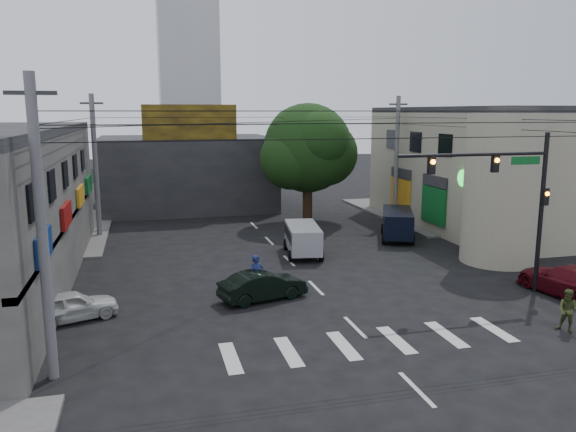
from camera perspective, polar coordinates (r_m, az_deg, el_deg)
name	(u,v)px	position (r m, az deg, el deg)	size (l,w,h in m)	color
ground	(330,302)	(24.54, 4.26, -8.70)	(160.00, 160.00, 0.00)	black
sidewalk_far_right	(468,211)	(48.05, 17.85, 0.46)	(16.00, 16.00, 0.15)	#514F4C
building_right	(510,169)	(43.44, 21.65, 4.43)	(14.00, 18.00, 8.00)	#A0997F
corner_column	(502,189)	(32.11, 20.91, 2.57)	(4.00, 4.00, 8.00)	#A0997F
building_far	(187,173)	(48.31, -10.25, 4.36)	(14.00, 10.00, 6.00)	#232326
billboard	(190,122)	(43.16, -9.93, 9.37)	(7.00, 0.30, 2.60)	olive
tower_distant	(187,20)	(93.26, -10.25, 18.99)	(9.00, 9.00, 44.00)	silver
street_tree	(308,148)	(40.67, 2.02, 6.88)	(6.40, 6.40, 8.70)	black
traffic_gantry	(510,188)	(26.14, 21.64, 2.67)	(7.10, 0.35, 7.20)	black
utility_pole_near_left	(42,232)	(18.01, -23.72, -1.49)	(0.32, 0.32, 9.20)	#59595B
utility_pole_far_left	(96,167)	(38.19, -18.96, 4.77)	(0.32, 0.32, 9.20)	#59595B
utility_pole_far_right	(396,160)	(42.12, 10.96, 5.63)	(0.32, 0.32, 9.20)	#59595B
dark_sedan	(263,286)	(24.59, -2.57, -7.08)	(4.06, 2.31, 1.27)	black
white_compact	(72,306)	(23.79, -21.14, -8.51)	(3.78, 2.49, 1.20)	silver
maroon_sedan	(568,281)	(27.93, 26.60, -5.90)	(2.60, 5.08, 1.41)	#4F0B13
silver_minivan	(303,240)	(31.95, 1.51, -2.48)	(2.28, 4.25, 1.74)	#B0B2B9
navy_van	(397,225)	(36.66, 11.05, -0.88)	(3.45, 4.98, 1.86)	black
traffic_officer	(257,276)	(24.92, -3.19, -6.10)	(0.79, 0.63, 1.89)	navy
pedestrian_olive	(568,311)	(23.50, 26.60, -8.61)	(0.96, 1.00, 1.63)	#3C4620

